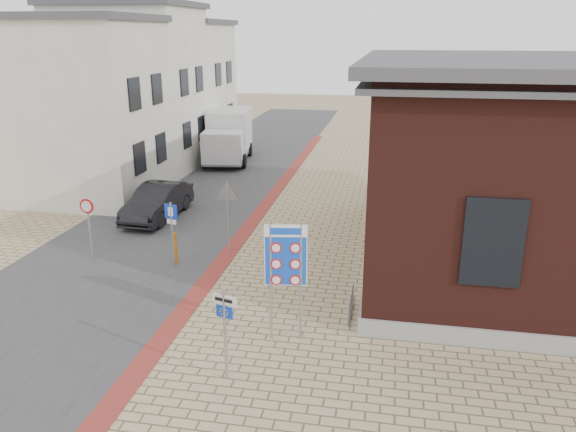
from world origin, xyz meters
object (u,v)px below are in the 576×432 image
Objects in this scene: border_sign at (286,258)px; parking_sign at (172,224)px; essen_sign at (225,321)px; sedan at (158,202)px; bollard at (176,248)px; box_truck at (228,136)px.

parking_sign is (-4.61, 4.00, -0.75)m from border_sign.
essen_sign is 7.01m from parking_sign.
sedan is 11.39m from border_sign.
bollard is at bearing 136.01° from essen_sign.
sedan is 4.02× the size of bollard.
border_sign is at bearing -26.42° from parking_sign.
bollard is at bearing 128.87° from border_sign.
essen_sign is (6.37, -21.94, -0.10)m from box_truck.
essen_sign is 1.01× the size of parking_sign.
essen_sign is 2.06× the size of bollard.
box_truck is 2.72× the size of essen_sign.
box_truck is at bearing 99.89° from bollard.
bollard is (-4.61, 4.20, -1.70)m from border_sign.
bollard is (2.74, -15.74, -1.02)m from box_truck.
bollard is at bearing -58.28° from sedan.
parking_sign is at bearing 130.27° from border_sign.
border_sign is (7.18, -8.71, 1.52)m from sedan.
sedan is 1.41× the size of border_sign.
bollard is (2.57, -4.51, -0.18)m from sedan.
sedan is 5.19m from bollard.
parking_sign is (2.74, -15.94, -0.07)m from box_truck.
box_truck is (-0.18, 11.23, 0.85)m from sedan.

